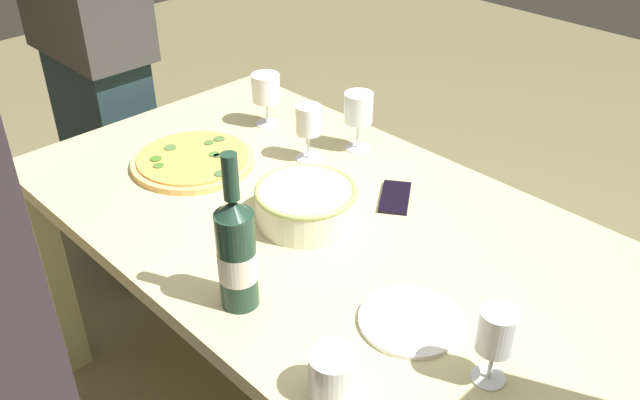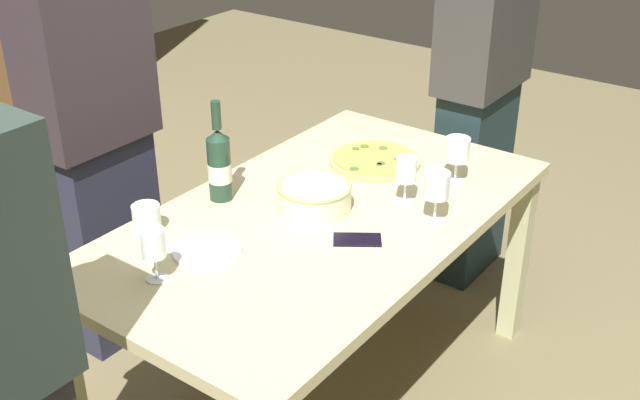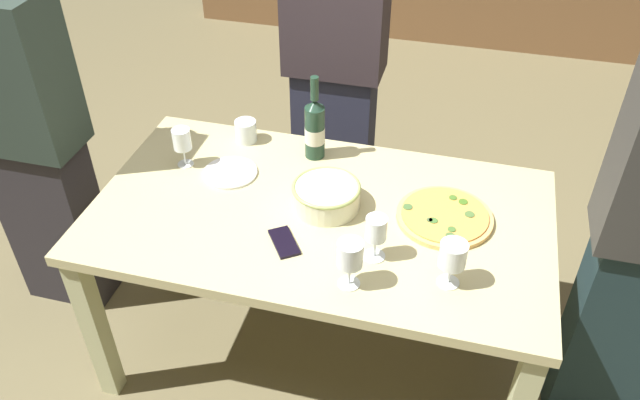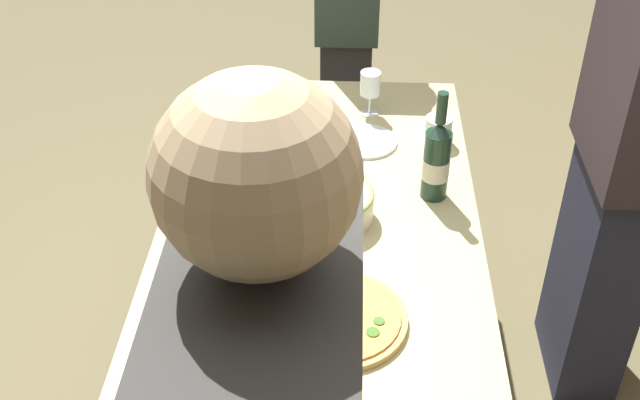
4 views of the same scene
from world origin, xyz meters
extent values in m
plane|color=#6E6544|center=(0.00, 0.00, 0.00)|extent=(8.00, 8.00, 0.00)
cube|color=#C6BC85|center=(0.00, 0.00, 0.73)|extent=(1.60, 0.90, 0.04)
cube|color=#BDBF8E|center=(0.74, -0.40, 0.35)|extent=(0.07, 0.07, 0.71)
cube|color=#BDBF8E|center=(-0.74, 0.40, 0.35)|extent=(0.07, 0.07, 0.71)
cube|color=#BDBF8E|center=(0.74, 0.40, 0.35)|extent=(0.07, 0.07, 0.71)
cylinder|color=#E5B063|center=(0.43, 0.07, 0.76)|extent=(0.33, 0.33, 0.02)
cylinder|color=#EE9F49|center=(0.43, 0.07, 0.77)|extent=(0.30, 0.30, 0.01)
cylinder|color=#456037|center=(0.38, 0.02, 0.77)|extent=(0.02, 0.02, 0.00)
cylinder|color=#456E2F|center=(0.46, -0.01, 0.77)|extent=(0.03, 0.03, 0.00)
cylinder|color=#447027|center=(0.44, 0.16, 0.77)|extent=(0.03, 0.03, 0.00)
cylinder|color=#437121|center=(0.48, 0.15, 0.77)|extent=(0.03, 0.03, 0.00)
cylinder|color=#4A6A32|center=(0.45, -0.05, 0.77)|extent=(0.03, 0.03, 0.00)
cylinder|color=#446B35|center=(0.30, 0.07, 0.77)|extent=(0.03, 0.03, 0.00)
cylinder|color=#447231|center=(0.39, 0.02, 0.77)|extent=(0.03, 0.03, 0.00)
cylinder|color=#4C7035|center=(0.51, 0.08, 0.77)|extent=(0.03, 0.03, 0.00)
cylinder|color=beige|center=(0.01, 0.03, 0.79)|extent=(0.24, 0.24, 0.09)
torus|color=#9FB061|center=(0.01, 0.03, 0.83)|extent=(0.24, 0.24, 0.01)
cylinder|color=#1E392A|center=(-0.11, 0.33, 0.86)|extent=(0.08, 0.08, 0.21)
cone|color=#1E392A|center=(-0.11, 0.33, 0.98)|extent=(0.08, 0.08, 0.03)
cylinder|color=#1E392A|center=(-0.11, 0.33, 1.04)|extent=(0.03, 0.03, 0.09)
cylinder|color=silver|center=(-0.11, 0.33, 0.85)|extent=(0.08, 0.08, 0.06)
cylinder|color=white|center=(-0.57, 0.14, 0.75)|extent=(0.06, 0.06, 0.00)
cylinder|color=white|center=(-0.57, 0.14, 0.79)|extent=(0.01, 0.01, 0.07)
cylinder|color=white|center=(-0.57, 0.14, 0.87)|extent=(0.07, 0.07, 0.08)
cylinder|color=white|center=(0.23, -0.18, 0.75)|extent=(0.07, 0.07, 0.00)
cylinder|color=white|center=(0.23, -0.18, 0.79)|extent=(0.01, 0.01, 0.08)
cylinder|color=white|center=(0.23, -0.18, 0.87)|extent=(0.07, 0.07, 0.08)
cylinder|color=white|center=(0.18, -0.32, 0.75)|extent=(0.07, 0.07, 0.00)
cylinder|color=white|center=(0.18, -0.32, 0.79)|extent=(0.01, 0.01, 0.08)
cylinder|color=white|center=(0.18, -0.32, 0.88)|extent=(0.08, 0.08, 0.08)
cylinder|color=white|center=(0.47, -0.24, 0.75)|extent=(0.07, 0.07, 0.00)
cylinder|color=white|center=(0.47, -0.24, 0.79)|extent=(0.01, 0.01, 0.07)
cylinder|color=white|center=(0.47, -0.24, 0.87)|extent=(0.08, 0.08, 0.08)
cylinder|color=maroon|center=(0.47, -0.24, 0.84)|extent=(0.07, 0.07, 0.03)
cylinder|color=white|center=(-0.40, 0.36, 0.79)|extent=(0.09, 0.09, 0.09)
cylinder|color=white|center=(-0.38, 0.13, 0.76)|extent=(0.20, 0.20, 0.01)
cube|color=black|center=(-0.07, -0.19, 0.76)|extent=(0.14, 0.16, 0.01)
cube|color=#1C2F32|center=(1.09, -0.02, 0.43)|extent=(0.38, 0.20, 0.87)
cube|color=#343331|center=(1.09, -0.02, 1.19)|extent=(0.45, 0.24, 0.65)
cube|color=#27293E|center=(-0.16, 0.88, 0.42)|extent=(0.37, 0.20, 0.84)
cube|color=#332A30|center=(-0.16, 0.88, 1.15)|extent=(0.44, 0.24, 0.63)
camera|label=1|loc=(-0.96, 0.94, 1.66)|focal=38.14mm
camera|label=2|loc=(-1.78, -1.30, 1.96)|focal=44.16mm
camera|label=3|loc=(0.44, -1.67, 2.17)|focal=35.84mm
camera|label=4|loc=(1.80, 0.09, 2.13)|focal=44.72mm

